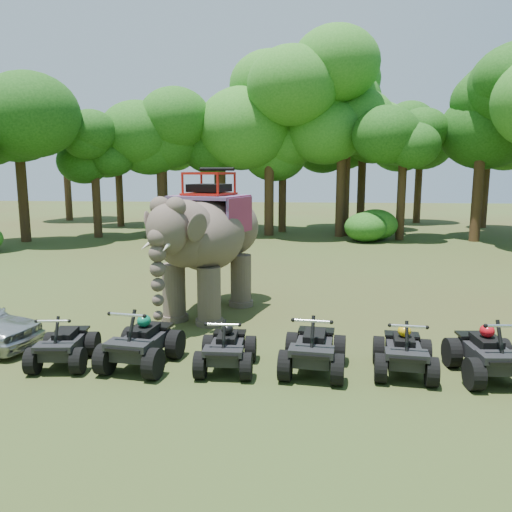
% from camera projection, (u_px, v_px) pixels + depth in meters
% --- Properties ---
extents(ground, '(110.00, 110.00, 0.00)m').
position_uv_depth(ground, '(252.00, 339.00, 12.37)').
color(ground, '#47381E').
rests_on(ground, ground).
extents(elephant, '(3.61, 5.43, 4.20)m').
position_uv_depth(elephant, '(208.00, 242.00, 14.40)').
color(elephant, '#50453A').
rests_on(elephant, ground).
extents(atv_0, '(1.30, 1.68, 1.16)m').
position_uv_depth(atv_0, '(64.00, 338.00, 10.70)').
color(atv_0, black).
rests_on(atv_0, ground).
extents(atv_1, '(1.56, 1.98, 1.34)m').
position_uv_depth(atv_1, '(141.00, 336.00, 10.60)').
color(atv_1, black).
rests_on(atv_1, ground).
extents(atv_2, '(1.17, 1.59, 1.17)m').
position_uv_depth(atv_2, '(226.00, 342.00, 10.43)').
color(atv_2, black).
rests_on(atv_2, ground).
extents(atv_3, '(1.47, 1.89, 1.30)m').
position_uv_depth(atv_3, '(314.00, 341.00, 10.31)').
color(atv_3, black).
rests_on(atv_3, ground).
extents(atv_4, '(1.38, 1.77, 1.22)m').
position_uv_depth(atv_4, '(404.00, 345.00, 10.20)').
color(atv_4, black).
rests_on(atv_4, ground).
extents(atv_5, '(1.41, 1.85, 1.31)m').
position_uv_depth(atv_5, '(489.00, 347.00, 9.99)').
color(atv_5, black).
rests_on(atv_5, ground).
extents(tree_0, '(5.19, 5.19, 7.42)m').
position_uv_depth(tree_0, '(283.00, 177.00, 33.78)').
color(tree_0, '#195114').
rests_on(tree_0, ground).
extents(tree_1, '(6.00, 6.00, 8.57)m').
position_uv_depth(tree_1, '(341.00, 168.00, 31.08)').
color(tree_1, '#195114').
rests_on(tree_1, ground).
extents(tree_2, '(4.90, 4.90, 7.01)m').
position_uv_depth(tree_2, '(402.00, 182.00, 29.71)').
color(tree_2, '#195114').
rests_on(tree_2, ground).
extents(tree_3, '(6.95, 6.95, 9.93)m').
position_uv_depth(tree_3, '(480.00, 156.00, 28.82)').
color(tree_3, '#195114').
rests_on(tree_3, ground).
extents(tree_27, '(6.31, 6.31, 9.02)m').
position_uv_depth(tree_27, '(20.00, 164.00, 28.78)').
color(tree_27, '#195114').
rests_on(tree_27, ground).
extents(tree_28, '(5.02, 5.02, 7.16)m').
position_uv_depth(tree_28, '(95.00, 180.00, 30.85)').
color(tree_28, '#195114').
rests_on(tree_28, ground).
extents(tree_29, '(5.63, 5.63, 8.04)m').
position_uv_depth(tree_29, '(161.00, 173.00, 32.09)').
color(tree_29, '#195114').
rests_on(tree_29, ground).
extents(tree_30, '(5.26, 5.26, 7.51)m').
position_uv_depth(tree_30, '(222.00, 177.00, 33.40)').
color(tree_30, '#195114').
rests_on(tree_30, ground).
extents(tree_31, '(6.36, 6.36, 9.09)m').
position_uv_depth(tree_31, '(218.00, 165.00, 35.78)').
color(tree_31, '#195114').
rests_on(tree_31, ground).
extents(tree_32, '(7.21, 7.21, 10.30)m').
position_uv_depth(tree_32, '(269.00, 155.00, 31.61)').
color(tree_32, '#195114').
rests_on(tree_32, ground).
extents(tree_33, '(6.10, 6.10, 8.71)m').
position_uv_depth(tree_33, '(66.00, 168.00, 41.57)').
color(tree_33, '#195114').
rests_on(tree_33, ground).
extents(tree_34, '(6.06, 6.06, 8.66)m').
position_uv_depth(tree_34, '(419.00, 168.00, 39.44)').
color(tree_34, '#195114').
rests_on(tree_34, ground).
extents(tree_35, '(6.06, 6.06, 8.65)m').
position_uv_depth(tree_35, '(362.00, 168.00, 34.79)').
color(tree_35, '#195114').
rests_on(tree_35, ground).
extents(tree_36, '(7.69, 7.69, 10.99)m').
position_uv_depth(tree_36, '(346.00, 149.00, 31.40)').
color(tree_36, '#195114').
rests_on(tree_36, ground).
extents(tree_37, '(5.21, 5.21, 7.44)m').
position_uv_depth(tree_37, '(119.00, 176.00, 36.97)').
color(tree_37, '#195114').
rests_on(tree_37, ground).
extents(tree_38, '(5.61, 5.61, 8.02)m').
position_uv_depth(tree_38, '(164.00, 172.00, 38.64)').
color(tree_38, '#195114').
rests_on(tree_38, ground).
extents(tree_39, '(5.87, 5.87, 8.39)m').
position_uv_depth(tree_39, '(486.00, 170.00, 36.08)').
color(tree_39, '#195114').
rests_on(tree_39, ground).
extents(tree_40, '(5.41, 5.41, 7.73)m').
position_uv_depth(tree_40, '(341.00, 175.00, 36.22)').
color(tree_40, '#195114').
rests_on(tree_40, ground).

